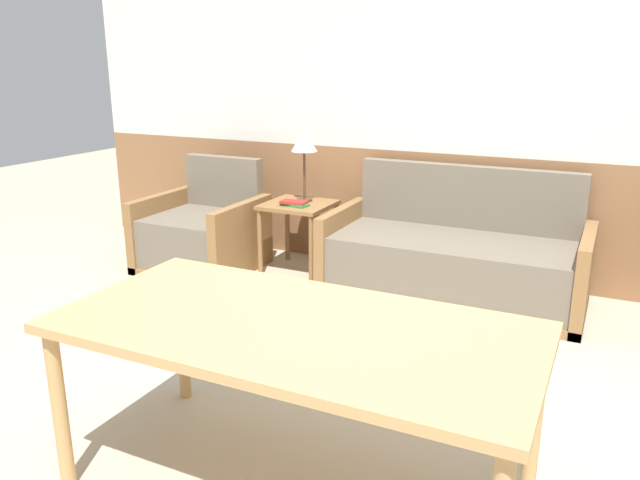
# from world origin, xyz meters

# --- Properties ---
(ground_plane) EXTENTS (16.00, 16.00, 0.00)m
(ground_plane) POSITION_xyz_m (0.00, 0.00, 0.00)
(ground_plane) COLOR #B2A58C
(wall_back) EXTENTS (7.20, 0.06, 2.70)m
(wall_back) POSITION_xyz_m (0.00, 2.63, 1.35)
(wall_back) COLOR #8E603D
(wall_back) RESTS_ON ground_plane
(couch) EXTENTS (1.84, 0.83, 0.92)m
(couch) POSITION_xyz_m (-0.02, 2.14, 0.28)
(couch) COLOR olive
(couch) RESTS_ON ground_plane
(armchair) EXTENTS (0.88, 0.83, 0.89)m
(armchair) POSITION_xyz_m (-2.06, 1.90, 0.27)
(armchair) COLOR olive
(armchair) RESTS_ON ground_plane
(side_table) EXTENTS (0.52, 0.52, 0.57)m
(side_table) POSITION_xyz_m (-1.30, 2.16, 0.47)
(side_table) COLOR olive
(side_table) RESTS_ON ground_plane
(table_lamp) EXTENTS (0.21, 0.21, 0.58)m
(table_lamp) POSITION_xyz_m (-1.29, 2.25, 1.04)
(table_lamp) COLOR #4C3823
(table_lamp) RESTS_ON side_table
(book_stack) EXTENTS (0.23, 0.14, 0.04)m
(book_stack) POSITION_xyz_m (-1.28, 2.06, 0.59)
(book_stack) COLOR #2D7F3D
(book_stack) RESTS_ON side_table
(dining_table) EXTENTS (1.82, 0.89, 0.73)m
(dining_table) POSITION_xyz_m (-0.05, -0.25, 0.66)
(dining_table) COLOR tan
(dining_table) RESTS_ON ground_plane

